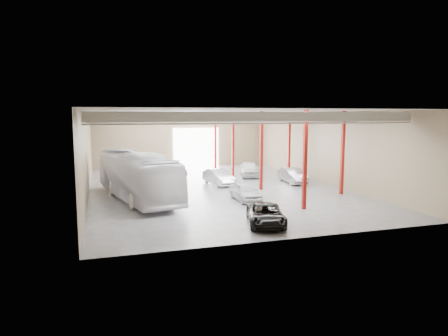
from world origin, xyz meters
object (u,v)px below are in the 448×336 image
black_sedan (266,215)px  car_row_b (219,177)px  car_row_a (245,192)px  car_right_near (293,176)px  car_row_c (175,168)px  car_right_far (250,169)px  coach_bus (137,176)px

black_sedan → car_row_b: car_row_b is taller
car_row_a → car_right_near: (7.30, 6.33, 0.04)m
car_right_near → car_row_b: bearing=174.9°
car_row_c → car_right_far: bearing=-22.2°
coach_bus → car_row_a: (8.07, -3.27, -1.15)m
car_row_b → black_sedan: bearing=-103.5°
car_row_c → car_right_far: car_right_far is taller
car_row_c → car_right_far: 8.33m
car_row_a → car_row_c: 15.27m
coach_bus → black_sedan: bearing=-68.3°
coach_bus → car_right_near: coach_bus is taller
car_row_c → car_right_near: 13.35m
black_sedan → car_right_near: 15.83m
car_row_a → car_row_b: (0.02, 7.50, 0.05)m
car_right_far → car_row_c: bearing=171.1°
coach_bus → car_row_c: coach_bus is taller
coach_bus → car_right_far: bearing=20.9°
coach_bus → car_row_a: bearing=-34.0°
car_right_far → car_row_b: bearing=-123.7°
car_right_far → car_right_near: bearing=-47.9°
coach_bus → car_right_far: (12.80, 8.25, -1.03)m
black_sedan → car_row_c: size_ratio=0.90×
car_right_far → car_row_a: bearing=-96.6°
car_row_c → car_row_a: bearing=-76.9°
car_row_a → car_right_far: (4.73, 11.53, 0.12)m
coach_bus → car_row_c: size_ratio=2.62×
coach_bus → car_right_near: bearing=-0.6°
car_row_b → car_row_c: size_ratio=0.90×
car_right_near → car_right_far: size_ratio=0.93×
car_row_b → car_right_far: 6.20m
car_row_b → car_right_far: bearing=32.0°
car_row_b → car_row_a: bearing=-98.6°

